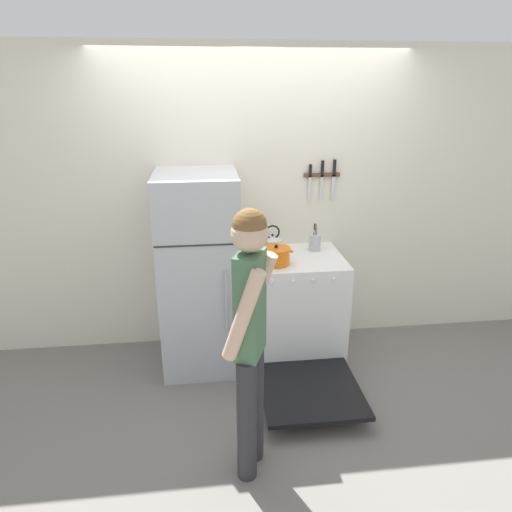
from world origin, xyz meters
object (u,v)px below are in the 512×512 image
at_px(refrigerator, 200,273).
at_px(dutch_oven_pot, 276,256).
at_px(tea_kettle, 273,244).
at_px(person, 250,333).
at_px(utensil_jar, 315,242).
at_px(stove_range, 294,309).

xyz_separation_m(refrigerator, dutch_oven_pot, (0.60, -0.12, 0.17)).
xyz_separation_m(tea_kettle, person, (-0.33, -1.36, -0.04)).
distance_m(dutch_oven_pot, tea_kettle, 0.27).
height_order(dutch_oven_pot, person, person).
bearing_deg(person, utensil_jar, -4.90).
height_order(tea_kettle, utensil_jar, tea_kettle).
xyz_separation_m(stove_range, utensil_jar, (0.20, 0.18, 0.53)).
xyz_separation_m(stove_range, tea_kettle, (-0.16, 0.17, 0.53)).
bearing_deg(tea_kettle, stove_range, -46.22).
distance_m(stove_range, utensil_jar, 0.59).
bearing_deg(utensil_jar, stove_range, -138.01).
bearing_deg(stove_range, tea_kettle, 133.78).
height_order(dutch_oven_pot, utensil_jar, utensil_jar).
bearing_deg(refrigerator, tea_kettle, 13.23).
relative_size(dutch_oven_pot, tea_kettle, 1.13).
xyz_separation_m(refrigerator, stove_range, (0.78, -0.03, -0.36)).
distance_m(refrigerator, utensil_jar, 1.01).
bearing_deg(utensil_jar, tea_kettle, -178.96).
bearing_deg(refrigerator, person, -76.96).
bearing_deg(stove_range, dutch_oven_pot, -151.82).
distance_m(stove_range, tea_kettle, 0.58).
height_order(refrigerator, stove_range, refrigerator).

